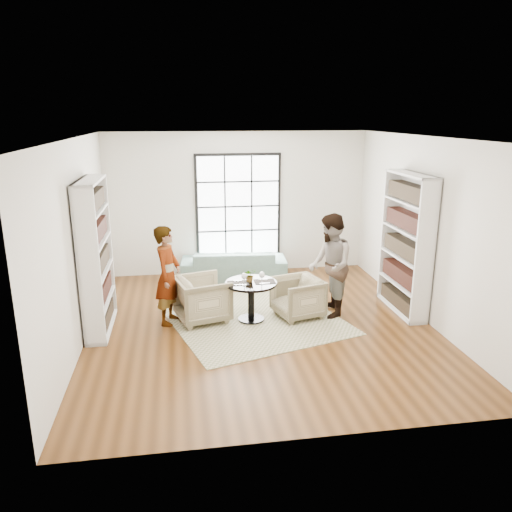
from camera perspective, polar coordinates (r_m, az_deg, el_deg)
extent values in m
plane|color=brown|center=(8.25, 0.58, -7.92)|extent=(6.00, 6.00, 0.00)
plane|color=silver|center=(10.68, -2.07, 6.01)|extent=(5.50, 0.00, 5.50)
plane|color=silver|center=(7.81, -19.71, 1.38)|extent=(0.00, 6.00, 6.00)
plane|color=silver|center=(8.65, 18.90, 2.80)|extent=(0.00, 6.00, 6.00)
plane|color=silver|center=(4.97, 6.37, -5.87)|extent=(5.50, 0.00, 5.50)
plane|color=white|center=(7.56, 0.64, 13.37)|extent=(6.00, 6.00, 0.00)
cube|color=black|center=(10.67, -2.05, 5.73)|extent=(1.82, 0.06, 2.22)
cube|color=white|center=(10.63, -2.02, 5.69)|extent=(1.70, 0.02, 2.10)
cube|color=tan|center=(8.49, -0.20, -7.17)|extent=(3.29, 3.29, 0.01)
cylinder|color=black|center=(8.44, -0.56, -7.23)|extent=(0.43, 0.43, 0.04)
cylinder|color=black|center=(8.32, -0.56, -5.27)|extent=(0.11, 0.11, 0.60)
cylinder|color=black|center=(8.21, -0.57, -3.13)|extent=(0.85, 0.85, 0.04)
imported|color=gray|center=(10.40, -2.55, -0.98)|extent=(2.22, 1.02, 0.63)
imported|color=tan|center=(8.36, -6.12, -4.89)|extent=(1.01, 1.00, 0.76)
imported|color=tan|center=(8.51, 4.77, -4.74)|extent=(0.92, 0.90, 0.68)
imported|color=gray|center=(8.21, -10.04, -2.19)|extent=(0.56, 0.69, 1.64)
imported|color=gray|center=(8.48, 8.47, -1.10)|extent=(0.75, 0.92, 1.76)
cube|color=black|center=(8.15, -2.06, -3.10)|extent=(0.34, 0.26, 0.01)
cube|color=black|center=(8.22, 0.99, -2.93)|extent=(0.34, 0.26, 0.01)
cylinder|color=silver|center=(8.05, -1.36, -3.32)|extent=(0.07, 0.07, 0.01)
cylinder|color=silver|center=(8.03, -1.36, -2.93)|extent=(0.01, 0.01, 0.12)
sphere|color=maroon|center=(8.00, -1.36, -2.31)|extent=(0.09, 0.09, 0.09)
ellipsoid|color=white|center=(8.00, -1.36, -2.31)|extent=(0.09, 0.09, 0.10)
cylinder|color=silver|center=(8.11, 0.68, -3.18)|extent=(0.08, 0.08, 0.01)
cylinder|color=silver|center=(8.09, 0.68, -2.78)|extent=(0.01, 0.01, 0.12)
sphere|color=maroon|center=(8.06, 0.68, -2.16)|extent=(0.09, 0.09, 0.09)
ellipsoid|color=white|center=(8.06, 0.68, -2.16)|extent=(0.10, 0.10, 0.10)
imported|color=gray|center=(8.18, -0.72, -2.20)|extent=(0.24, 0.22, 0.22)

